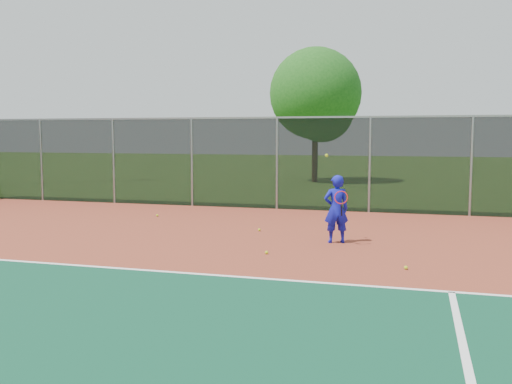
# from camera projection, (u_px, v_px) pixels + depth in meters

# --- Properties ---
(ground) EXTENTS (120.00, 120.00, 0.00)m
(ground) POSITION_uv_depth(u_px,v_px,m) (283.00, 351.00, 6.56)
(ground) COLOR #335A19
(ground) RESTS_ON ground
(court_apron) EXTENTS (30.00, 20.00, 0.02)m
(court_apron) POSITION_uv_depth(u_px,v_px,m) (314.00, 301.00, 8.47)
(court_apron) COLOR brown
(court_apron) RESTS_ON ground
(fence_back) EXTENTS (30.00, 0.06, 3.03)m
(fence_back) POSITION_uv_depth(u_px,v_px,m) (370.00, 163.00, 17.89)
(fence_back) COLOR black
(fence_back) RESTS_ON court_apron
(tennis_player) EXTENTS (0.66, 0.69, 2.02)m
(tennis_player) POSITION_uv_depth(u_px,v_px,m) (336.00, 209.00, 12.90)
(tennis_player) COLOR #1216AC
(tennis_player) RESTS_ON court_apron
(practice_ball_0) EXTENTS (0.07, 0.07, 0.07)m
(practice_ball_0) POSITION_uv_depth(u_px,v_px,m) (406.00, 268.00, 10.40)
(practice_ball_0) COLOR #B3D118
(practice_ball_0) RESTS_ON court_apron
(practice_ball_2) EXTENTS (0.07, 0.07, 0.07)m
(practice_ball_2) POSITION_uv_depth(u_px,v_px,m) (267.00, 253.00, 11.72)
(practice_ball_2) COLOR #B3D118
(practice_ball_2) RESTS_ON court_apron
(practice_ball_4) EXTENTS (0.07, 0.07, 0.07)m
(practice_ball_4) POSITION_uv_depth(u_px,v_px,m) (157.00, 215.00, 17.07)
(practice_ball_4) COLOR #B3D118
(practice_ball_4) RESTS_ON court_apron
(practice_ball_5) EXTENTS (0.07, 0.07, 0.07)m
(practice_ball_5) POSITION_uv_depth(u_px,v_px,m) (259.00, 230.00, 14.51)
(practice_ball_5) COLOR #B3D118
(practice_ball_5) RESTS_ON court_apron
(tree_back_left) EXTENTS (4.70, 4.70, 6.91)m
(tree_back_left) POSITION_uv_depth(u_px,v_px,m) (317.00, 98.00, 29.10)
(tree_back_left) COLOR #3C2515
(tree_back_left) RESTS_ON ground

